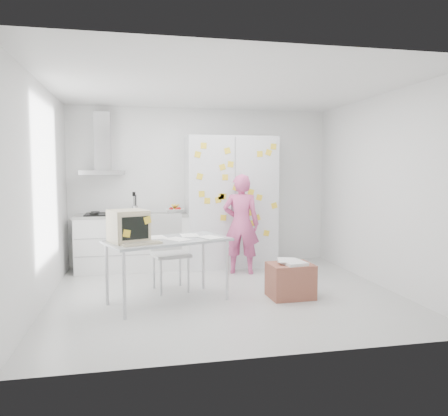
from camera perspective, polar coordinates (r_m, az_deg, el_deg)
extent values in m
cube|color=silver|center=(5.91, 0.09, -11.24)|extent=(4.50, 4.00, 0.02)
cube|color=white|center=(7.65, -2.94, 2.80)|extent=(4.50, 0.02, 2.70)
cube|color=white|center=(5.68, -22.76, 1.65)|extent=(0.02, 4.00, 2.70)
cube|color=white|center=(6.52, 19.86, 2.13)|extent=(0.02, 4.00, 2.70)
cube|color=white|center=(5.77, 0.10, 15.54)|extent=(4.50, 4.00, 0.02)
cube|color=white|center=(7.36, -11.85, -4.52)|extent=(1.80, 0.60, 0.88)
cube|color=gray|center=(7.04, -11.88, -3.80)|extent=(1.76, 0.01, 0.01)
cube|color=gray|center=(7.08, -11.84, -6.04)|extent=(1.76, 0.01, 0.01)
cube|color=#9E9E99|center=(7.30, -11.92, -0.95)|extent=(1.84, 0.63, 0.04)
cube|color=black|center=(7.31, -15.45, -0.82)|extent=(0.58, 0.50, 0.03)
cylinder|color=black|center=(7.20, -16.63, -0.69)|extent=(0.14, 0.14, 0.02)
cylinder|color=black|center=(7.18, -14.40, -0.66)|extent=(0.14, 0.14, 0.02)
cylinder|color=black|center=(7.44, -16.47, -0.51)|extent=(0.14, 0.14, 0.02)
cylinder|color=black|center=(7.42, -14.31, -0.48)|extent=(0.14, 0.14, 0.02)
cylinder|color=silver|center=(7.29, -11.54, -0.24)|extent=(0.10, 0.10, 0.14)
cylinder|color=black|center=(7.29, -11.67, 0.54)|extent=(0.01, 0.01, 0.30)
cylinder|color=black|center=(7.27, -11.41, 0.54)|extent=(0.01, 0.01, 0.30)
cylinder|color=black|center=(7.30, -11.51, 0.55)|extent=(0.01, 0.01, 0.30)
cube|color=black|center=(7.28, -11.69, 1.80)|extent=(0.05, 0.01, 0.07)
imported|color=white|center=(7.32, -6.44, -0.40)|extent=(0.31, 0.31, 0.08)
sphere|color=#B2140F|center=(7.33, -6.92, -0.19)|extent=(0.08, 0.08, 0.08)
sphere|color=#B2140F|center=(7.27, -6.17, -0.22)|extent=(0.08, 0.08, 0.08)
sphere|color=#B2140F|center=(7.36, -5.93, -0.16)|extent=(0.08, 0.08, 0.08)
cylinder|color=yellow|center=(7.33, -6.62, 0.17)|extent=(0.09, 0.17, 0.10)
cylinder|color=yellow|center=(7.33, -6.42, 0.17)|extent=(0.04, 0.17, 0.10)
cylinder|color=yellow|center=(7.34, -6.23, 0.18)|extent=(0.08, 0.17, 0.10)
cube|color=silver|center=(7.33, -15.55, 4.48)|extent=(0.70, 0.48, 0.07)
cube|color=silver|center=(7.46, -15.57, 8.33)|extent=(0.26, 0.24, 0.95)
cube|color=silver|center=(7.43, 0.88, 0.81)|extent=(1.50, 0.65, 2.20)
cube|color=slate|center=(7.11, 1.46, 0.61)|extent=(0.01, 0.01, 2.16)
cube|color=silver|center=(7.09, 1.00, 0.60)|extent=(0.02, 0.02, 0.30)
cube|color=silver|center=(7.11, 1.95, 0.62)|extent=(0.02, 0.02, 0.30)
cube|color=yellow|center=(7.20, 4.71, 7.06)|extent=(0.10, 0.00, 0.10)
cube|color=yellow|center=(7.24, 5.85, 7.23)|extent=(0.12, 0.00, 0.12)
cube|color=yellow|center=(7.29, 6.58, 0.32)|extent=(0.12, 0.00, 0.12)
cube|color=yellow|center=(7.05, -0.38, 1.49)|extent=(0.10, 0.00, 0.10)
cube|color=yellow|center=(7.09, 1.56, 2.66)|extent=(0.12, 0.00, 0.12)
cube|color=yellow|center=(7.22, 4.36, -1.27)|extent=(0.12, 0.00, 0.12)
cube|color=yellow|center=(7.09, -0.10, -1.28)|extent=(0.10, 0.00, 0.10)
cube|color=yellow|center=(7.06, 0.44, 7.49)|extent=(0.12, 0.00, 0.12)
cube|color=yellow|center=(7.16, 2.18, -1.69)|extent=(0.12, 0.00, 0.12)
cube|color=yellow|center=(7.20, 4.63, 1.39)|extent=(0.12, 0.00, 0.12)
cube|color=yellow|center=(7.19, 3.69, -0.62)|extent=(0.10, 0.00, 0.10)
cube|color=yellow|center=(7.04, -0.21, 5.36)|extent=(0.12, 0.00, 0.12)
cube|color=yellow|center=(7.01, -2.21, 0.95)|extent=(0.10, 0.00, 0.10)
cube|color=yellow|center=(6.99, -2.93, 1.85)|extent=(0.10, 0.00, 0.10)
cube|color=yellow|center=(6.98, -3.46, 6.99)|extent=(0.11, 0.00, 0.11)
cube|color=yellow|center=(7.15, 0.91, -3.50)|extent=(0.10, 0.00, 0.10)
cube|color=yellow|center=(7.06, -0.11, 1.54)|extent=(0.11, 0.00, 0.11)
cube|color=yellow|center=(7.30, 5.56, -3.29)|extent=(0.11, 0.00, 0.11)
cube|color=yellow|center=(7.27, 6.47, 7.98)|extent=(0.10, 0.00, 0.10)
cube|color=yellow|center=(7.05, 0.15, 4.04)|extent=(0.10, 0.00, 0.10)
cube|color=yellow|center=(7.04, -0.77, 1.07)|extent=(0.11, 0.00, 0.11)
cube|color=yellow|center=(7.22, 2.84, -3.98)|extent=(0.10, 0.00, 0.10)
cube|color=yellow|center=(7.00, -2.68, 8.14)|extent=(0.10, 0.00, 0.10)
cube|color=yellow|center=(6.98, -3.19, 4.14)|extent=(0.12, 0.00, 0.12)
cube|color=yellow|center=(7.21, 3.83, -1.97)|extent=(0.11, 0.00, 0.11)
cube|color=yellow|center=(7.07, 0.87, 5.74)|extent=(0.11, 0.00, 0.11)
cube|color=yellow|center=(7.16, 3.55, 2.09)|extent=(0.11, 0.00, 0.11)
cube|color=yellow|center=(7.14, 1.61, -1.80)|extent=(0.11, 0.00, 0.11)
imported|color=#CE5088|center=(6.91, 2.25, -2.11)|extent=(0.67, 0.54, 1.58)
cube|color=#ADB3B9|center=(5.42, -7.35, -4.24)|extent=(1.64, 1.21, 0.03)
cylinder|color=silver|center=(4.97, -12.90, -9.86)|extent=(0.05, 0.05, 0.76)
cylinder|color=silver|center=(5.55, 0.42, -8.17)|extent=(0.05, 0.05, 0.76)
cylinder|color=silver|center=(5.54, -15.04, -8.39)|extent=(0.05, 0.05, 0.76)
cylinder|color=silver|center=(6.06, -2.74, -7.05)|extent=(0.05, 0.05, 0.76)
cube|color=beige|center=(5.29, -12.40, -2.30)|extent=(0.52, 0.54, 0.38)
cube|color=beige|center=(5.08, -11.55, -2.58)|extent=(0.36, 0.15, 0.34)
cube|color=black|center=(5.07, -11.50, -2.59)|extent=(0.30, 0.12, 0.26)
cube|color=yellow|center=(5.04, -12.58, -3.27)|extent=(0.09, 0.04, 0.10)
cube|color=yellow|center=(5.11, -9.95, -1.56)|extent=(0.09, 0.04, 0.10)
cube|color=beige|center=(5.08, -10.74, -4.58)|extent=(0.49, 0.31, 0.03)
cube|color=gray|center=(5.07, -10.75, -4.41)|extent=(0.43, 0.26, 0.01)
cube|color=white|center=(5.41, -6.10, -4.05)|extent=(0.36, 0.38, 0.00)
cube|color=white|center=(5.69, -4.53, -3.58)|extent=(0.23, 0.32, 0.00)
cube|color=white|center=(5.51, -1.89, -3.82)|extent=(0.34, 0.38, 0.00)
cube|color=white|center=(5.58, -8.76, -3.80)|extent=(0.28, 0.35, 0.00)
cube|color=silver|center=(6.00, -6.97, -6.05)|extent=(0.55, 0.55, 0.04)
cube|color=silver|center=(6.15, -7.54, -3.16)|extent=(0.44, 0.12, 0.51)
cylinder|color=silver|center=(5.83, -8.23, -9.01)|extent=(0.04, 0.04, 0.48)
cylinder|color=silver|center=(5.93, -4.67, -8.73)|extent=(0.04, 0.04, 0.48)
cylinder|color=silver|center=(6.18, -9.13, -8.20)|extent=(0.04, 0.04, 0.48)
cylinder|color=silver|center=(6.28, -5.76, -7.96)|extent=(0.04, 0.04, 0.48)
cube|color=#995642|center=(5.76, 8.67, -9.35)|extent=(0.57, 0.46, 0.44)
cube|color=white|center=(5.69, 8.99, -7.05)|extent=(0.32, 0.39, 0.04)
cube|color=white|center=(5.73, 8.23, -6.74)|extent=(0.31, 0.38, 0.00)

